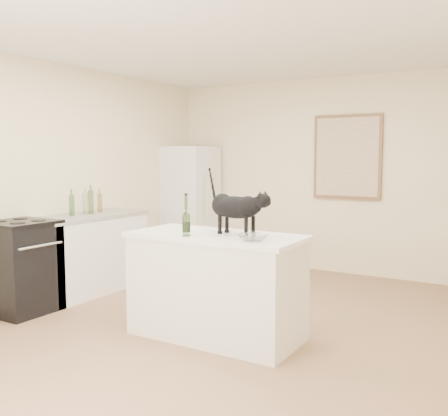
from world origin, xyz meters
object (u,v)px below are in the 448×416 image
glass_bowl (253,238)px  stove (21,268)px  wine_bottle (186,217)px  fridge (190,204)px  black_cat (235,210)px

glass_bowl → stove: bearing=-174.7°
wine_bottle → glass_bowl: 0.62m
stove → wine_bottle: (1.90, 0.18, 0.60)m
fridge → wine_bottle: size_ratio=5.52×
black_cat → glass_bowl: black_cat is taller
stove → black_cat: black_cat is taller
fridge → wine_bottle: (1.90, -2.77, 0.20)m
fridge → black_cat: (2.22, -2.51, 0.26)m
stove → wine_bottle: size_ratio=2.92×
fridge → black_cat: bearing=-48.5°
fridge → black_cat: fridge is taller
glass_bowl → wine_bottle: bearing=-175.3°
fridge → glass_bowl: 3.69m
black_cat → glass_bowl: (0.28, -0.21, -0.18)m
stove → glass_bowl: bearing=5.3°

